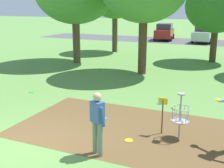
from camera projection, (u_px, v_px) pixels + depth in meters
name	position (u px, v px, depth m)	size (l,w,h in m)	color
ground_plane	(21.00, 149.00, 8.06)	(160.00, 160.00, 0.00)	#5B8942
dirt_tee_pad	(121.00, 128.00, 9.44)	(6.65, 4.19, 0.01)	brown
disc_golf_basket	(178.00, 114.00, 8.61)	(0.98, 0.58, 1.39)	#9E9EA3
player_throwing	(98.00, 120.00, 7.54)	(0.49, 0.45, 1.71)	slate
frisbee_near_basket	(160.00, 104.00, 11.79)	(0.25, 0.25, 0.02)	#1E93DB
frisbee_by_tee	(32.00, 92.00, 13.34)	(0.23, 0.23, 0.02)	green
frisbee_far_left	(129.00, 140.00, 8.57)	(0.25, 0.25, 0.02)	gold
tree_mid_right	(217.00, 6.00, 19.57)	(4.18, 4.18, 5.55)	#4C3823
parking_lot_strip	(190.00, 41.00, 32.15)	(36.00, 6.00, 0.01)	#4C4C51
parked_car_leftmost	(164.00, 32.00, 33.36)	(2.34, 4.38, 1.84)	maroon
parked_car_center_left	(204.00, 34.00, 31.03)	(2.21, 4.32, 1.84)	#B2B7BC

